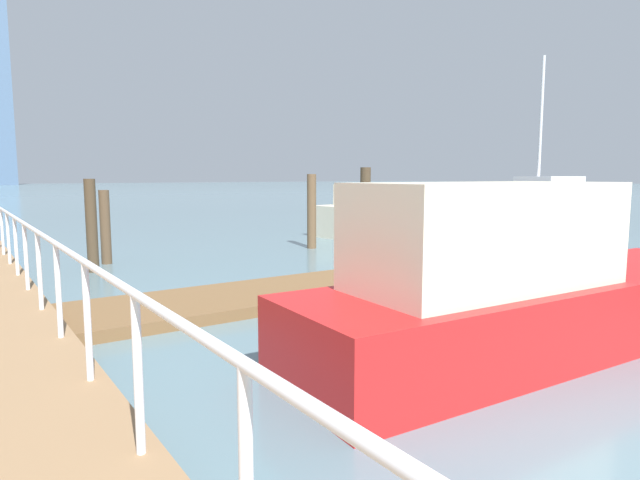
{
  "coord_description": "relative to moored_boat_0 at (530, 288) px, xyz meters",
  "views": [
    {
      "loc": [
        -4.06,
        1.49,
        2.18
      ],
      "look_at": [
        0.78,
        8.54,
        1.16
      ],
      "focal_mm": 30.24,
      "sensor_mm": 36.0,
      "label": 1
    }
  ],
  "objects": [
    {
      "name": "moored_boat_0",
      "position": [
        0.0,
        0.0,
        0.0
      ],
      "size": [
        7.45,
        2.23,
        2.11
      ],
      "color": "red",
      "rests_on": "ground_plane"
    },
    {
      "name": "dock_piling_1",
      "position": [
        -3.3,
        8.97,
        0.27
      ],
      "size": [
        0.25,
        0.25,
        2.12
      ],
      "primitive_type": "cylinder",
      "color": "#473826",
      "rests_on": "ground_plane"
    },
    {
      "name": "moored_boat_3",
      "position": [
        13.0,
        8.47,
        0.03
      ],
      "size": [
        5.16,
        2.27,
        6.65
      ],
      "color": "black",
      "rests_on": "ground_plane"
    },
    {
      "name": "dock_piling_0",
      "position": [
        -2.78,
        10.0,
        0.13
      ],
      "size": [
        0.25,
        0.25,
        1.83
      ],
      "primitive_type": "cylinder",
      "color": "brown",
      "rests_on": "ground_plane"
    },
    {
      "name": "dock_piling_2",
      "position": [
        0.68,
        0.28,
        -0.02
      ],
      "size": [
        0.3,
        0.3,
        1.53
      ],
      "primitive_type": "cylinder",
      "color": "brown",
      "rests_on": "ground_plane"
    },
    {
      "name": "moored_boat_2",
      "position": [
        7.31,
        11.52,
        -0.1
      ],
      "size": [
        5.37,
        2.37,
        1.87
      ],
      "color": "beige",
      "rests_on": "ground_plane"
    },
    {
      "name": "dock_piling_4",
      "position": [
        3.04,
        9.52,
        0.33
      ],
      "size": [
        0.27,
        0.27,
        2.23
      ],
      "primitive_type": "cylinder",
      "color": "brown",
      "rests_on": "ground_plane"
    },
    {
      "name": "floating_dock",
      "position": [
        0.02,
        4.3,
        -0.7
      ],
      "size": [
        10.69,
        2.0,
        0.18
      ],
      "primitive_type": "cube",
      "color": "brown",
      "rests_on": "ground_plane"
    },
    {
      "name": "dock_piling_3",
      "position": [
        4.71,
        9.03,
        0.43
      ],
      "size": [
        0.32,
        0.32,
        2.44
      ],
      "primitive_type": "cylinder",
      "color": "#473826",
      "rests_on": "ground_plane"
    },
    {
      "name": "boardwalk_railing",
      "position": [
        -4.97,
        0.95,
        0.44
      ],
      "size": [
        0.06,
        24.39,
        1.08
      ],
      "color": "white",
      "rests_on": "boardwalk"
    },
    {
      "name": "ground_plane",
      "position": [
        -1.82,
        14.57,
        -0.79
      ],
      "size": [
        300.0,
        300.0,
        0.0
      ],
      "primitive_type": "plane",
      "color": "slate"
    }
  ]
}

